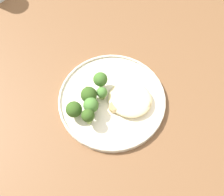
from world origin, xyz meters
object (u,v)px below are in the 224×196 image
broccoli_floret_near_rim (100,79)px  broccoli_floret_tall_stalk (91,105)px  seared_scallop_tiny_bay (144,106)px  seared_scallop_rear_pale (125,91)px  broccoli_floret_beside_noodles (89,95)px  seared_scallop_right_edge (131,106)px  broccoli_floret_front_edge (74,109)px  seared_scallop_half_hidden (135,90)px  seared_scallop_large_seared (114,107)px  broccoli_floret_split_head (88,116)px  broccoli_floret_right_tilted (102,93)px  dinner_plate (112,100)px  seared_scallop_left_edge (131,98)px

broccoli_floret_near_rim → broccoli_floret_tall_stalk: bearing=94.3°
seared_scallop_tiny_bay → broccoli_floret_tall_stalk: 0.14m
seared_scallop_rear_pale → broccoli_floret_beside_noodles: size_ratio=0.57×
seared_scallop_right_edge → seared_scallop_tiny_bay: seared_scallop_right_edge is taller
broccoli_floret_front_edge → seared_scallop_half_hidden: bearing=-136.0°
broccoli_floret_tall_stalk → seared_scallop_rear_pale: bearing=-127.0°
seared_scallop_large_seared → broccoli_floret_near_rim: bearing=-40.4°
seared_scallop_half_hidden → broccoli_floret_split_head: (0.08, 0.13, 0.03)m
seared_scallop_half_hidden → broccoli_floret_near_rim: 0.10m
broccoli_floret_right_tilted → seared_scallop_right_edge: bearing=179.0°
broccoli_floret_right_tilted → broccoli_floret_beside_noodles: bearing=37.4°
seared_scallop_half_hidden → broccoli_floret_tall_stalk: 0.13m
seared_scallop_half_hidden → broccoli_floret_beside_noodles: bearing=33.3°
broccoli_floret_right_tilted → broccoli_floret_near_rim: size_ratio=0.75×
broccoli_floret_front_edge → broccoli_floret_near_rim: broccoli_floret_near_rim is taller
seared_scallop_rear_pale → broccoli_floret_beside_noodles: (0.08, 0.06, 0.02)m
seared_scallop_tiny_bay → broccoli_floret_tall_stalk: (0.12, 0.06, 0.02)m
dinner_plate → seared_scallop_large_seared: size_ratio=9.86×
broccoli_floret_beside_noodles → broccoli_floret_near_rim: broccoli_floret_near_rim is taller
seared_scallop_left_edge → broccoli_floret_front_edge: bearing=37.9°
seared_scallop_rear_pale → broccoli_floret_beside_noodles: bearing=35.3°
seared_scallop_rear_pale → seared_scallop_tiny_bay: size_ratio=0.96×
seared_scallop_half_hidden → broccoli_floret_split_head: bearing=56.9°
broccoli_floret_near_rim → broccoli_floret_split_head: broccoli_floret_near_rim is taller
broccoli_floret_right_tilted → broccoli_floret_tall_stalk: (0.01, 0.05, 0.01)m
seared_scallop_half_hidden → seared_scallop_tiny_bay: seared_scallop_tiny_bay is taller
seared_scallop_half_hidden → broccoli_floret_right_tilted: size_ratio=0.62×
seared_scallop_left_edge → broccoli_floret_front_edge: size_ratio=0.46×
seared_scallop_large_seared → broccoli_floret_near_rim: size_ratio=0.50×
seared_scallop_rear_pale → seared_scallop_tiny_bay: (-0.06, 0.02, 0.00)m
broccoli_floret_front_edge → broccoli_floret_split_head: 0.04m
broccoli_floret_beside_noodles → broccoli_floret_split_head: size_ratio=0.98×
seared_scallop_right_edge → broccoli_floret_tall_stalk: 0.11m
broccoli_floret_tall_stalk → seared_scallop_left_edge: bearing=-140.4°
seared_scallop_half_hidden → broccoli_floret_front_edge: bearing=44.0°
dinner_plate → broccoli_floret_near_rim: 0.06m
dinner_plate → seared_scallop_tiny_bay: bearing=-174.6°
seared_scallop_tiny_bay → broccoli_floret_beside_noodles: 0.15m
seared_scallop_rear_pale → seared_scallop_tiny_bay: bearing=158.5°
seared_scallop_left_edge → seared_scallop_right_edge: (-0.01, 0.02, 0.00)m
seared_scallop_right_edge → seared_scallop_large_seared: bearing=24.7°
seared_scallop_tiny_bay → broccoli_floret_right_tilted: broccoli_floret_right_tilted is taller
seared_scallop_half_hidden → seared_scallop_right_edge: size_ratio=0.90×
seared_scallop_large_seared → broccoli_floret_near_rim: broccoli_floret_near_rim is taller
seared_scallop_left_edge → broccoli_floret_split_head: bearing=51.6°
dinner_plate → broccoli_floret_split_head: size_ratio=5.09×
seared_scallop_large_seared → broccoli_floret_split_head: 0.08m
seared_scallop_left_edge → broccoli_floret_beside_noodles: size_ratio=0.43×
seared_scallop_rear_pale → broccoli_floret_tall_stalk: (0.06, 0.08, 0.02)m
seared_scallop_rear_pale → seared_scallop_tiny_bay: seared_scallop_tiny_bay is taller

